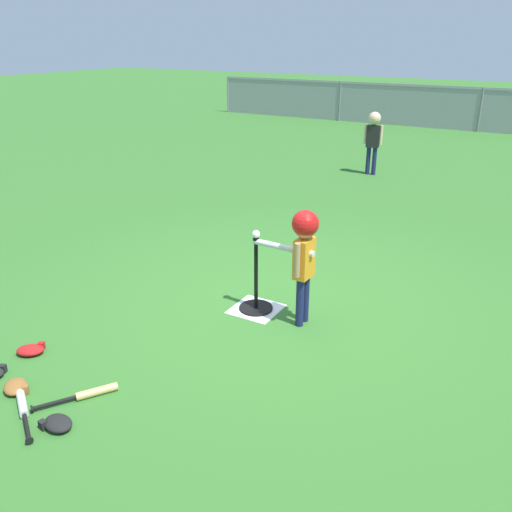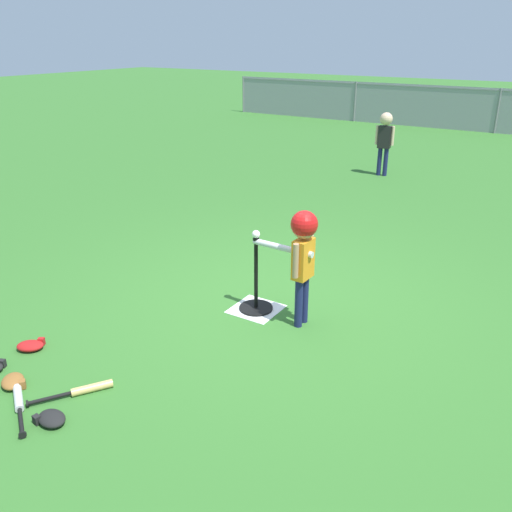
{
  "view_description": "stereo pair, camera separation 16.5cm",
  "coord_description": "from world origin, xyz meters",
  "px_view_note": "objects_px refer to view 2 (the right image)",
  "views": [
    {
      "loc": [
        2.23,
        -4.19,
        2.43
      ],
      "look_at": [
        -0.07,
        -0.24,
        0.55
      ],
      "focal_mm": 37.79,
      "sensor_mm": 36.0,
      "label": 1
    },
    {
      "loc": [
        2.37,
        -4.1,
        2.43
      ],
      "look_at": [
        -0.07,
        -0.24,
        0.55
      ],
      "focal_mm": 37.79,
      "sensor_mm": 36.0,
      "label": 2
    }
  ],
  "objects_px": {
    "spare_bat_silver": "(19,403)",
    "glove_outfield_drop": "(13,381)",
    "batting_tee": "(256,298)",
    "fielder_near_left": "(385,135)",
    "baseball_on_tee": "(256,234)",
    "batter_child": "(303,245)",
    "glove_by_plate": "(31,346)",
    "spare_bat_wood": "(83,390)",
    "glove_near_bats": "(51,418)"
  },
  "relations": [
    {
      "from": "baseball_on_tee",
      "to": "spare_bat_silver",
      "type": "bearing_deg",
      "value": -106.7
    },
    {
      "from": "glove_by_plate",
      "to": "spare_bat_wood",
      "type": "bearing_deg",
      "value": -12.01
    },
    {
      "from": "fielder_near_left",
      "to": "glove_outfield_drop",
      "type": "height_order",
      "value": "fielder_near_left"
    },
    {
      "from": "baseball_on_tee",
      "to": "spare_bat_silver",
      "type": "relative_size",
      "value": 0.14
    },
    {
      "from": "spare_bat_wood",
      "to": "glove_near_bats",
      "type": "xyz_separation_m",
      "value": [
        0.07,
        -0.34,
        0.01
      ]
    },
    {
      "from": "spare_bat_silver",
      "to": "spare_bat_wood",
      "type": "height_order",
      "value": "same"
    },
    {
      "from": "baseball_on_tee",
      "to": "fielder_near_left",
      "type": "height_order",
      "value": "fielder_near_left"
    },
    {
      "from": "batting_tee",
      "to": "fielder_near_left",
      "type": "distance_m",
      "value": 5.82
    },
    {
      "from": "glove_near_bats",
      "to": "fielder_near_left",
      "type": "bearing_deg",
      "value": 93.96
    },
    {
      "from": "fielder_near_left",
      "to": "glove_by_plate",
      "type": "height_order",
      "value": "fielder_near_left"
    },
    {
      "from": "batter_child",
      "to": "glove_outfield_drop",
      "type": "relative_size",
      "value": 3.94
    },
    {
      "from": "batting_tee",
      "to": "spare_bat_wood",
      "type": "height_order",
      "value": "batting_tee"
    },
    {
      "from": "glove_near_bats",
      "to": "baseball_on_tee",
      "type": "bearing_deg",
      "value": 81.88
    },
    {
      "from": "batting_tee",
      "to": "glove_by_plate",
      "type": "bearing_deg",
      "value": -127.07
    },
    {
      "from": "batter_child",
      "to": "batting_tee",
      "type": "bearing_deg",
      "value": 178.0
    },
    {
      "from": "glove_by_plate",
      "to": "baseball_on_tee",
      "type": "bearing_deg",
      "value": 52.93
    },
    {
      "from": "batter_child",
      "to": "glove_by_plate",
      "type": "xyz_separation_m",
      "value": [
        -1.69,
        -1.58,
        -0.73
      ]
    },
    {
      "from": "batting_tee",
      "to": "glove_outfield_drop",
      "type": "distance_m",
      "value": 2.18
    },
    {
      "from": "batting_tee",
      "to": "spare_bat_wood",
      "type": "xyz_separation_m",
      "value": [
        -0.37,
        -1.78,
        -0.09
      ]
    },
    {
      "from": "baseball_on_tee",
      "to": "glove_outfield_drop",
      "type": "height_order",
      "value": "baseball_on_tee"
    },
    {
      "from": "batting_tee",
      "to": "baseball_on_tee",
      "type": "xyz_separation_m",
      "value": [
        -0.0,
        0.0,
        0.64
      ]
    },
    {
      "from": "glove_near_bats",
      "to": "spare_bat_wood",
      "type": "bearing_deg",
      "value": 101.61
    },
    {
      "from": "batter_child",
      "to": "glove_near_bats",
      "type": "distance_m",
      "value": 2.35
    },
    {
      "from": "fielder_near_left",
      "to": "glove_by_plate",
      "type": "xyz_separation_m",
      "value": [
        -0.37,
        -7.32,
        -0.7
      ]
    },
    {
      "from": "spare_bat_silver",
      "to": "glove_outfield_drop",
      "type": "xyz_separation_m",
      "value": [
        -0.25,
        0.13,
        0.01
      ]
    },
    {
      "from": "batting_tee",
      "to": "glove_outfield_drop",
      "type": "xyz_separation_m",
      "value": [
        -0.89,
        -1.99,
        -0.08
      ]
    },
    {
      "from": "fielder_near_left",
      "to": "baseball_on_tee",
      "type": "bearing_deg",
      "value": -81.61
    },
    {
      "from": "batting_tee",
      "to": "baseball_on_tee",
      "type": "bearing_deg",
      "value": 180.0
    },
    {
      "from": "baseball_on_tee",
      "to": "glove_outfield_drop",
      "type": "xyz_separation_m",
      "value": [
        -0.89,
        -1.99,
        -0.73
      ]
    },
    {
      "from": "batting_tee",
      "to": "baseball_on_tee",
      "type": "distance_m",
      "value": 0.64
    },
    {
      "from": "spare_bat_silver",
      "to": "glove_near_bats",
      "type": "height_order",
      "value": "glove_near_bats"
    },
    {
      "from": "baseball_on_tee",
      "to": "glove_by_plate",
      "type": "relative_size",
      "value": 0.27
    },
    {
      "from": "glove_by_plate",
      "to": "spare_bat_silver",
      "type": "bearing_deg",
      "value": -42.4
    },
    {
      "from": "baseball_on_tee",
      "to": "glove_outfield_drop",
      "type": "relative_size",
      "value": 0.27
    },
    {
      "from": "baseball_on_tee",
      "to": "fielder_near_left",
      "type": "relative_size",
      "value": 0.06
    },
    {
      "from": "spare_bat_wood",
      "to": "spare_bat_silver",
      "type": "bearing_deg",
      "value": -127.74
    },
    {
      "from": "batter_child",
      "to": "glove_by_plate",
      "type": "height_order",
      "value": "batter_child"
    },
    {
      "from": "batting_tee",
      "to": "batter_child",
      "type": "xyz_separation_m",
      "value": [
        0.48,
        -0.02,
        0.64
      ]
    },
    {
      "from": "glove_by_plate",
      "to": "batting_tee",
      "type": "bearing_deg",
      "value": 52.93
    },
    {
      "from": "spare_bat_silver",
      "to": "glove_outfield_drop",
      "type": "relative_size",
      "value": 1.89
    },
    {
      "from": "batting_tee",
      "to": "fielder_near_left",
      "type": "xyz_separation_m",
      "value": [
        -0.84,
        5.72,
        0.62
      ]
    },
    {
      "from": "fielder_near_left",
      "to": "glove_near_bats",
      "type": "bearing_deg",
      "value": -86.04
    },
    {
      "from": "baseball_on_tee",
      "to": "batting_tee",
      "type": "bearing_deg",
      "value": 0.0
    },
    {
      "from": "baseball_on_tee",
      "to": "spare_bat_wood",
      "type": "relative_size",
      "value": 0.14
    },
    {
      "from": "glove_near_bats",
      "to": "glove_by_plate",
      "type": "bearing_deg",
      "value": 150.46
    },
    {
      "from": "batter_child",
      "to": "fielder_near_left",
      "type": "xyz_separation_m",
      "value": [
        -1.33,
        5.74,
        -0.02
      ]
    },
    {
      "from": "glove_by_plate",
      "to": "glove_outfield_drop",
      "type": "bearing_deg",
      "value": -50.57
    },
    {
      "from": "baseball_on_tee",
      "to": "batter_child",
      "type": "relative_size",
      "value": 0.07
    },
    {
      "from": "glove_outfield_drop",
      "to": "spare_bat_wood",
      "type": "bearing_deg",
      "value": 22.07
    },
    {
      "from": "baseball_on_tee",
      "to": "glove_outfield_drop",
      "type": "distance_m",
      "value": 2.3
    }
  ]
}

